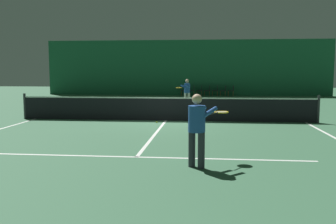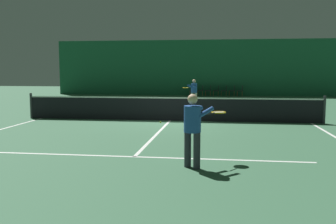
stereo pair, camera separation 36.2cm
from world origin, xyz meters
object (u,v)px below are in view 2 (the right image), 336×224
(courtside_chair_3, at_px, (217,90))
(courtside_chair_4, at_px, (225,90))
(courtside_chair_5, at_px, (233,90))
(courtside_chair_6, at_px, (241,90))
(courtside_chair_1, at_px, (201,90))
(player_near, at_px, (194,125))
(courtside_chair_0, at_px, (193,90))
(courtside_chair_2, at_px, (209,90))
(tennis_ball, at_px, (160,122))
(player_far, at_px, (194,90))
(tennis_net, at_px, (170,108))

(courtside_chair_3, height_order, courtside_chair_4, same)
(courtside_chair_5, height_order, courtside_chair_6, same)
(courtside_chair_1, distance_m, courtside_chair_5, 2.48)
(courtside_chair_5, bearing_deg, courtside_chair_3, -90.00)
(player_near, distance_m, courtside_chair_5, 22.21)
(player_near, xyz_separation_m, courtside_chair_3, (0.32, 22.15, -0.42))
(courtside_chair_4, bearing_deg, courtside_chair_3, -90.00)
(courtside_chair_4, distance_m, courtside_chair_5, 0.62)
(courtside_chair_0, distance_m, courtside_chair_4, 2.48)
(courtside_chair_0, bearing_deg, courtside_chair_2, 90.00)
(courtside_chair_0, xyz_separation_m, courtside_chair_4, (2.48, 0.00, 0.00))
(courtside_chair_6, xyz_separation_m, tennis_ball, (-3.91, -15.66, -0.45))
(courtside_chair_5, bearing_deg, player_far, -16.61)
(tennis_net, distance_m, courtside_chair_2, 15.02)
(courtside_chair_1, distance_m, courtside_chair_4, 1.86)
(player_near, xyz_separation_m, courtside_chair_2, (-0.30, 22.15, -0.42))
(player_far, height_order, courtside_chair_5, player_far)
(player_far, relative_size, courtside_chair_6, 1.80)
(tennis_net, relative_size, courtside_chair_5, 14.29)
(courtside_chair_6, bearing_deg, player_far, -20.42)
(courtside_chair_4, bearing_deg, player_near, -2.43)
(courtside_chair_3, height_order, tennis_ball, courtside_chair_3)
(courtside_chair_3, relative_size, tennis_ball, 12.73)
(courtside_chair_5, bearing_deg, courtside_chair_0, -90.00)
(courtside_chair_1, xyz_separation_m, courtside_chair_6, (3.10, 0.00, 0.00))
(player_far, distance_m, courtside_chair_0, 8.44)
(player_far, xyz_separation_m, courtside_chair_3, (1.27, 8.41, -0.40))
(courtside_chair_4, bearing_deg, courtside_chair_6, 90.00)
(player_far, bearing_deg, courtside_chair_4, -166.25)
(courtside_chair_0, xyz_separation_m, courtside_chair_2, (1.24, 0.00, 0.00))
(courtside_chair_5, distance_m, courtside_chair_6, 0.62)
(courtside_chair_5, bearing_deg, courtside_chair_4, -90.00)
(tennis_net, relative_size, player_near, 7.75)
(player_far, height_order, courtside_chair_0, player_far)
(courtside_chair_5, distance_m, tennis_ball, 16.01)
(player_far, height_order, courtside_chair_1, player_far)
(courtside_chair_0, bearing_deg, tennis_ball, -0.68)
(tennis_net, relative_size, courtside_chair_3, 14.29)
(courtside_chair_1, relative_size, courtside_chair_5, 1.00)
(courtside_chair_1, bearing_deg, tennis_net, -2.01)
(player_near, height_order, courtside_chair_2, player_near)
(courtside_chair_0, relative_size, courtside_chair_1, 1.00)
(courtside_chair_2, bearing_deg, courtside_chair_6, 90.00)
(player_far, xyz_separation_m, courtside_chair_6, (3.13, 8.41, -0.40))
(courtside_chair_5, bearing_deg, courtside_chair_1, -90.00)
(courtside_chair_1, distance_m, courtside_chair_3, 1.24)
(player_near, relative_size, tennis_ball, 23.47)
(player_near, distance_m, courtside_chair_0, 22.21)
(courtside_chair_2, bearing_deg, courtside_chair_0, -90.00)
(courtside_chair_4, distance_m, courtside_chair_6, 1.24)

